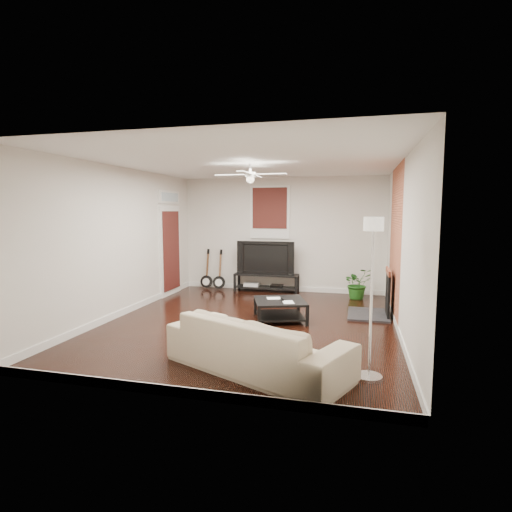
{
  "coord_description": "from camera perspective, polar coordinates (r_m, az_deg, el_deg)",
  "views": [
    {
      "loc": [
        1.81,
        -6.75,
        1.97
      ],
      "look_at": [
        0.0,
        0.4,
        1.15
      ],
      "focal_mm": 28.16,
      "sensor_mm": 36.0,
      "label": 1
    }
  ],
  "objects": [
    {
      "name": "sofa",
      "position": [
        5.08,
        0.09,
        -12.34
      ],
      "size": [
        2.52,
        1.82,
        0.69
      ],
      "primitive_type": "imported",
      "rotation": [
        0.0,
        0.0,
        2.71
      ],
      "color": "tan",
      "rests_on": "floor"
    },
    {
      "name": "guitar_left",
      "position": [
        10.3,
        -7.08,
        -1.84
      ],
      "size": [
        0.32,
        0.23,
        1.02
      ],
      "primitive_type": null,
      "rotation": [
        0.0,
        0.0,
        -0.01
      ],
      "color": "black",
      "rests_on": "floor"
    },
    {
      "name": "coffee_table",
      "position": [
        7.37,
        3.42,
        -7.67
      ],
      "size": [
        1.13,
        1.13,
        0.37
      ],
      "primitive_type": "cube",
      "rotation": [
        0.0,
        0.0,
        0.33
      ],
      "color": "black",
      "rests_on": "floor"
    },
    {
      "name": "room",
      "position": [
        7.01,
        -0.8,
        1.68
      ],
      "size": [
        5.01,
        6.01,
        2.81
      ],
      "color": "black",
      "rests_on": "ground"
    },
    {
      "name": "guitar_right",
      "position": [
        10.16,
        -5.29,
        -1.94
      ],
      "size": [
        0.33,
        0.25,
        1.02
      ],
      "primitive_type": null,
      "rotation": [
        0.0,
        0.0,
        0.09
      ],
      "color": "black",
      "rests_on": "floor"
    },
    {
      "name": "fireplace",
      "position": [
        7.91,
        16.82,
        -4.94
      ],
      "size": [
        0.8,
        1.1,
        0.92
      ],
      "primitive_type": "cube",
      "color": "black",
      "rests_on": "floor"
    },
    {
      "name": "tv",
      "position": [
        9.85,
        1.52,
        -0.2
      ],
      "size": [
        1.41,
        0.19,
        0.81
      ],
      "primitive_type": "imported",
      "color": "black",
      "rests_on": "tv_stand"
    },
    {
      "name": "brick_accent",
      "position": [
        7.8,
        19.16,
        1.8
      ],
      "size": [
        0.02,
        2.2,
        2.8
      ],
      "primitive_type": "cube",
      "color": "#AA5336",
      "rests_on": "floor"
    },
    {
      "name": "floor_lamp",
      "position": [
        4.88,
        16.05,
        -5.87
      ],
      "size": [
        0.42,
        0.42,
        1.92
      ],
      "primitive_type": null,
      "rotation": [
        0.0,
        0.0,
        -0.43
      ],
      "color": "white",
      "rests_on": "floor"
    },
    {
      "name": "ceiling_fan",
      "position": [
        7.02,
        -0.82,
        11.49
      ],
      "size": [
        1.24,
        1.24,
        0.32
      ],
      "primitive_type": null,
      "color": "white",
      "rests_on": "ceiling"
    },
    {
      "name": "door_left",
      "position": [
        9.67,
        -12.05,
        1.94
      ],
      "size": [
        0.08,
        1.0,
        2.5
      ],
      "primitive_type": "cube",
      "color": "white",
      "rests_on": "wall_left"
    },
    {
      "name": "window_back",
      "position": [
        9.95,
        1.96,
        6.23
      ],
      "size": [
        1.0,
        0.06,
        1.3
      ],
      "primitive_type": "cube",
      "color": "#3F1611",
      "rests_on": "wall_back"
    },
    {
      "name": "potted_plant",
      "position": [
        9.37,
        14.23,
        -3.79
      ],
      "size": [
        0.83,
        0.79,
        0.71
      ],
      "primitive_type": "imported",
      "rotation": [
        0.0,
        0.0,
        0.51
      ],
      "color": "#1E5A19",
      "rests_on": "floor"
    },
    {
      "name": "tv_stand",
      "position": [
        9.93,
        1.48,
        -3.8
      ],
      "size": [
        1.58,
        0.42,
        0.44
      ],
      "primitive_type": "cube",
      "color": "black",
      "rests_on": "floor"
    }
  ]
}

